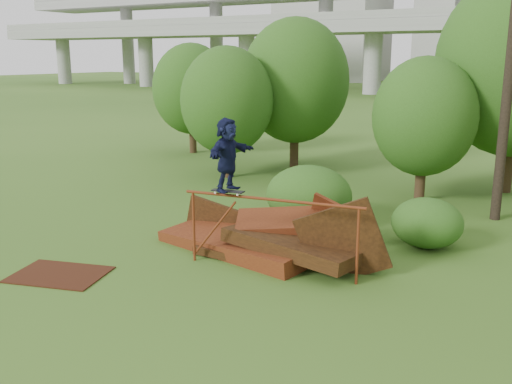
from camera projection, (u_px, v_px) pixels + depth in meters
The scene contains 13 objects.
ground at pixel (240, 296), 11.22m from camera, with size 240.00×240.00×0.00m, color #2D5116.
scrap_pile at pixel (270, 238), 13.79m from camera, with size 5.94×3.26×2.14m.
grind_rail at pixel (271, 215), 12.20m from camera, with size 4.04×0.64×1.66m.
skateboard at pixel (228, 191), 12.47m from camera, with size 0.76×0.30×0.08m.
skater at pixel (227, 154), 12.28m from camera, with size 1.48×0.47×1.60m, color black.
flat_plate at pixel (59, 274), 12.29m from camera, with size 1.95×1.39×0.03m, color #35170B.
tree_0 at pixel (227, 101), 21.58m from camera, with size 3.55×3.55×5.00m.
tree_1 at pixel (295, 81), 23.33m from camera, with size 4.43×4.43×6.16m.
tree_2 at pixel (424, 117), 17.98m from camera, with size 3.28×3.28×4.63m.
tree_6 at pixel (192, 89), 27.16m from camera, with size 3.74×3.74×5.23m.
shrub_left at pixel (309, 195), 15.82m from camera, with size 2.42×2.23×1.68m, color #234312.
shrub_right at pixel (427, 223), 13.97m from camera, with size 1.75×1.60×1.24m, color #234312.
building_right at pixel (464, 2), 101.55m from camera, with size 14.00×14.00×28.00m, color #9E9E99.
Camera 1 is at (5.51, -8.87, 4.61)m, focal length 40.00 mm.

